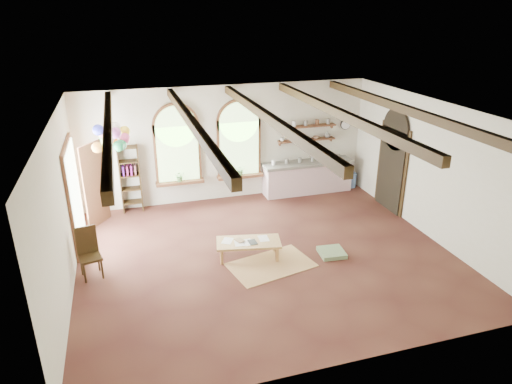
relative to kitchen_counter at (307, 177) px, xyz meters
name	(u,v)px	position (x,y,z in m)	size (l,w,h in m)	color
floor	(266,255)	(-2.30, -3.20, -0.48)	(8.00, 8.00, 0.00)	#573023
ceiling_beams	(268,117)	(-2.30, -3.20, 2.62)	(6.20, 6.80, 0.18)	#372611
window_left	(177,147)	(-3.70, 0.23, 1.16)	(1.30, 0.28, 2.20)	brown
window_right	(239,142)	(-2.00, 0.23, 1.16)	(1.30, 0.28, 2.20)	brown
left_doorway	(74,197)	(-6.25, -1.40, 0.67)	(0.10, 1.90, 2.50)	brown
right_doorway	(391,170)	(1.65, -1.70, 0.62)	(0.10, 1.30, 2.40)	black
kitchen_counter	(307,177)	(0.00, 0.00, 0.00)	(2.68, 0.62, 0.94)	beige
wall_shelf_lower	(307,140)	(0.00, 0.18, 1.07)	(1.70, 0.24, 0.04)	brown
wall_shelf_upper	(307,126)	(0.00, 0.18, 1.47)	(1.70, 0.24, 0.04)	brown
wall_clock	(346,124)	(1.25, 0.25, 1.42)	(0.32, 0.32, 0.04)	black
bookshelf	(130,179)	(-5.00, 0.12, 0.42)	(0.53, 0.32, 1.80)	#372611
coffee_table	(249,243)	(-2.70, -3.18, -0.13)	(1.48, 0.89, 0.39)	tan
side_chair	(91,263)	(-5.96, -2.98, -0.17)	(0.50, 0.50, 1.05)	#372611
floor_mat	(271,265)	(-2.33, -3.64, -0.47)	(1.73, 1.07, 0.02)	tan
floor_cushion	(332,253)	(-0.90, -3.59, -0.43)	(0.55, 0.55, 0.09)	#6B875D
water_jug_a	(351,179)	(1.45, 0.00, -0.24)	(0.29, 0.29, 0.56)	#567DBA
water_jug_b	(338,181)	(1.00, 0.00, -0.25)	(0.27, 0.27, 0.52)	#567DBA
balloon_cluster	(112,138)	(-5.31, -0.98, 1.86)	(0.88, 0.92, 1.16)	white
table_book	(237,241)	(-2.95, -3.13, -0.07)	(0.16, 0.23, 0.02)	olive
tablet	(253,242)	(-2.63, -3.24, -0.08)	(0.17, 0.24, 0.01)	black
potted_plant_left	(180,176)	(-3.70, 0.12, 0.37)	(0.27, 0.23, 0.30)	#598C4C
potted_plant_right	(240,170)	(-2.00, 0.12, 0.37)	(0.27, 0.23, 0.30)	#598C4C
shelf_cup_a	(282,140)	(-0.75, 0.18, 1.14)	(0.12, 0.10, 0.10)	white
shelf_cup_b	(294,139)	(-0.40, 0.18, 1.14)	(0.10, 0.10, 0.09)	beige
shelf_bowl_a	(305,138)	(-0.05, 0.18, 1.12)	(0.22, 0.22, 0.05)	beige
shelf_bowl_b	(316,137)	(0.30, 0.18, 1.12)	(0.20, 0.20, 0.06)	#8C664C
shelf_vase	(327,134)	(0.65, 0.18, 1.19)	(0.18, 0.18, 0.19)	slate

